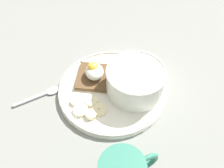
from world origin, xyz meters
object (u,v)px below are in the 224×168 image
banana_slice_inner (91,115)px  spoon (43,94)px  banana_slice_front (91,101)px  banana_slice_right (77,101)px  oatmeal_bowl (135,81)px  toast_slice (95,77)px  banana_slice_back (81,110)px  poached_egg (94,71)px  banana_slice_left (99,110)px

banana_slice_inner → spoon: 14.06cm
banana_slice_front → banana_slice_right: size_ratio=1.27×
oatmeal_bowl → banana_slice_front: bearing=-80.1°
toast_slice → banana_slice_back: size_ratio=2.37×
banana_slice_front → banana_slice_right: same height
oatmeal_bowl → banana_slice_inner: oatmeal_bowl is taller
banana_slice_front → poached_egg: bearing=166.8°
banana_slice_front → banana_slice_back: banana_slice_front is taller
banana_slice_right → banana_slice_inner: bearing=32.9°
oatmeal_bowl → banana_slice_back: 14.57cm
banana_slice_left → banana_slice_back: (-0.72, -4.23, 0.00)cm
poached_egg → spoon: (2.53, -13.35, -3.40)cm
oatmeal_bowl → banana_slice_back: size_ratio=2.96×
banana_slice_back → banana_slice_right: banana_slice_right is taller
banana_slice_left → banana_slice_inner: 2.30cm
banana_slice_left → spoon: banana_slice_left is taller
banana_slice_right → spoon: (-4.30, -8.10, -1.14)cm
toast_slice → banana_slice_left: toast_slice is taller
oatmeal_bowl → banana_slice_front: oatmeal_bowl is taller
banana_slice_front → spoon: (-5.04, -11.58, -1.14)cm
oatmeal_bowl → poached_egg: oatmeal_bowl is taller
banana_slice_front → banana_slice_inner: (3.69, -0.61, 0.04)cm
banana_slice_right → spoon: bearing=-117.9°
toast_slice → banana_slice_back: bearing=-26.1°
banana_slice_left → spoon: bearing=-120.7°
toast_slice → poached_egg: (-0.14, -0.05, 2.19)cm
banana_slice_inner → oatmeal_bowl: bearing=115.8°
banana_slice_front → spoon: size_ratio=0.38×
oatmeal_bowl → banana_slice_inner: bearing=-64.2°
spoon → banana_slice_back: bearing=51.5°
banana_slice_left → banana_slice_back: bearing=-99.6°
banana_slice_front → banana_slice_right: bearing=-102.1°
oatmeal_bowl → spoon: 23.09cm
banana_slice_back → banana_slice_right: (-2.71, -0.70, 0.10)cm
banana_slice_left → poached_egg: bearing=178.2°
poached_egg → banana_slice_back: poached_egg is taller
toast_slice → banana_slice_right: size_ratio=3.23×
oatmeal_bowl → banana_slice_back: (3.87, -13.72, -2.98)cm
banana_slice_right → banana_slice_inner: 5.28cm
oatmeal_bowl → banana_slice_inner: size_ratio=3.85×
poached_egg → banana_slice_inner: poached_egg is taller
banana_slice_inner → spoon: banana_slice_inner is taller
banana_slice_back → poached_egg: bearing=154.5°
oatmeal_bowl → banana_slice_left: (4.59, -9.49, -2.98)cm
poached_egg → spoon: size_ratio=0.45×
banana_slice_front → banana_slice_inner: bearing=-9.5°
oatmeal_bowl → banana_slice_left: oatmeal_bowl is taller
toast_slice → oatmeal_bowl: bearing=58.8°
poached_egg → banana_slice_right: (6.83, -5.25, -2.26)cm
toast_slice → banana_slice_front: bearing=-13.8°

